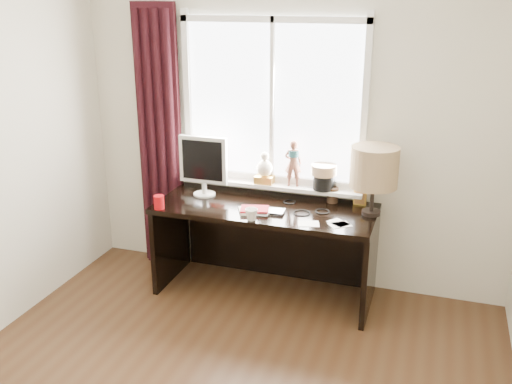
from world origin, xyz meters
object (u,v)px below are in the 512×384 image
(mug, at_px, (251,214))
(desk, at_px, (269,231))
(red_cup, at_px, (159,202))
(table_lamp, at_px, (374,168))
(monitor, at_px, (203,162))
(laptop, at_px, (265,211))

(mug, distance_m, desk, 0.49)
(mug, distance_m, red_cup, 0.74)
(table_lamp, bearing_deg, desk, 179.30)
(desk, relative_size, monitor, 3.47)
(desk, relative_size, table_lamp, 3.27)
(laptop, bearing_deg, desk, 96.63)
(laptop, xyz_separation_m, monitor, (-0.59, 0.21, 0.27))
(mug, relative_size, table_lamp, 0.18)
(laptop, distance_m, monitor, 0.68)
(mug, bearing_deg, laptop, 75.20)
(table_lamp, bearing_deg, red_cup, -166.03)
(red_cup, distance_m, table_lamp, 1.63)
(mug, height_order, table_lamp, table_lamp)
(mug, xyz_separation_m, desk, (0.01, 0.40, -0.29))
(laptop, xyz_separation_m, desk, (-0.04, 0.21, -0.26))
(laptop, bearing_deg, monitor, 157.21)
(red_cup, bearing_deg, table_lamp, 13.97)
(red_cup, xyz_separation_m, monitor, (0.21, 0.39, 0.23))
(monitor, bearing_deg, red_cup, -117.59)
(monitor, bearing_deg, desk, 0.41)
(monitor, distance_m, table_lamp, 1.35)
(mug, distance_m, monitor, 0.71)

